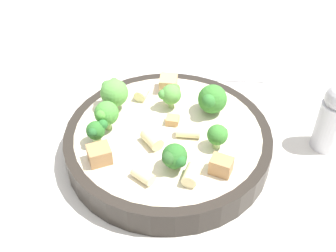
# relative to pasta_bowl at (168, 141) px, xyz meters

# --- Properties ---
(ground_plane) EXTENTS (2.00, 2.00, 0.00)m
(ground_plane) POSITION_rel_pasta_bowl_xyz_m (0.00, 0.00, -0.02)
(ground_plane) COLOR beige
(pasta_bowl) EXTENTS (0.27, 0.27, 0.04)m
(pasta_bowl) POSITION_rel_pasta_bowl_xyz_m (0.00, 0.00, 0.00)
(pasta_bowl) COLOR #28231E
(pasta_bowl) RESTS_ON ground_plane
(broccoli_floret_0) EXTENTS (0.03, 0.03, 0.03)m
(broccoli_floret_0) POSITION_rel_pasta_bowl_xyz_m (0.01, 0.07, 0.04)
(broccoli_floret_0) COLOR #9EC175
(broccoli_floret_0) RESTS_ON pasta_bowl
(broccoli_floret_1) EXTENTS (0.03, 0.03, 0.04)m
(broccoli_floret_1) POSITION_rel_pasta_bowl_xyz_m (0.02, -0.08, 0.04)
(broccoli_floret_1) COLOR #93B766
(broccoli_floret_1) RESTS_ON pasta_bowl
(broccoli_floret_2) EXTENTS (0.04, 0.04, 0.04)m
(broccoli_floret_2) POSITION_rel_pasta_bowl_xyz_m (-0.02, -0.08, 0.04)
(broccoli_floret_2) COLOR #93B766
(broccoli_floret_2) RESTS_ON pasta_bowl
(broccoli_floret_3) EXTENTS (0.03, 0.03, 0.04)m
(broccoli_floret_3) POSITION_rel_pasta_bowl_xyz_m (-0.05, -0.01, 0.04)
(broccoli_floret_3) COLOR #93B766
(broccoli_floret_3) RESTS_ON pasta_bowl
(broccoli_floret_4) EXTENTS (0.03, 0.03, 0.03)m
(broccoli_floret_4) POSITION_rel_pasta_bowl_xyz_m (0.06, 0.03, 0.03)
(broccoli_floret_4) COLOR #84AD60
(broccoli_floret_4) RESTS_ON pasta_bowl
(broccoli_floret_5) EXTENTS (0.03, 0.02, 0.03)m
(broccoli_floret_5) POSITION_rel_pasta_bowl_xyz_m (0.05, -0.08, 0.04)
(broccoli_floret_5) COLOR #9EC175
(broccoli_floret_5) RESTS_ON pasta_bowl
(broccoli_floret_6) EXTENTS (0.04, 0.04, 0.04)m
(broccoli_floret_6) POSITION_rel_pasta_bowl_xyz_m (-0.06, 0.04, 0.04)
(broccoli_floret_6) COLOR #9EC175
(broccoli_floret_6) RESTS_ON pasta_bowl
(rigatoni_0) EXTENTS (0.02, 0.02, 0.02)m
(rigatoni_0) POSITION_rel_pasta_bowl_xyz_m (-0.06, -0.06, 0.02)
(rigatoni_0) COLOR beige
(rigatoni_0) RESTS_ON pasta_bowl
(rigatoni_1) EXTENTS (0.02, 0.03, 0.01)m
(rigatoni_1) POSITION_rel_pasta_bowl_xyz_m (0.09, -0.00, 0.02)
(rigatoni_1) COLOR beige
(rigatoni_1) RESTS_ON pasta_bowl
(rigatoni_2) EXTENTS (0.03, 0.02, 0.02)m
(rigatoni_2) POSITION_rel_pasta_bowl_xyz_m (0.07, 0.05, 0.02)
(rigatoni_2) COLOR beige
(rigatoni_2) RESTS_ON pasta_bowl
(rigatoni_3) EXTENTS (0.02, 0.03, 0.01)m
(rigatoni_3) POSITION_rel_pasta_bowl_xyz_m (-0.00, 0.03, 0.02)
(rigatoni_3) COLOR beige
(rigatoni_3) RESTS_ON pasta_bowl
(rigatoni_4) EXTENTS (0.03, 0.03, 0.02)m
(rigatoni_4) POSITION_rel_pasta_bowl_xyz_m (0.03, -0.01, 0.02)
(rigatoni_4) COLOR beige
(rigatoni_4) RESTS_ON pasta_bowl
(chicken_chunk_0) EXTENTS (0.04, 0.04, 0.02)m
(chicken_chunk_0) POSITION_rel_pasta_bowl_xyz_m (0.08, -0.06, 0.03)
(chicken_chunk_0) COLOR #A87A4C
(chicken_chunk_0) RESTS_ON pasta_bowl
(chicken_chunk_1) EXTENTS (0.02, 0.02, 0.01)m
(chicken_chunk_1) POSITION_rel_pasta_bowl_xyz_m (-0.02, -0.00, 0.02)
(chicken_chunk_1) COLOR tan
(chicken_chunk_1) RESTS_ON pasta_bowl
(chicken_chunk_2) EXTENTS (0.02, 0.03, 0.02)m
(chicken_chunk_2) POSITION_rel_pasta_bowl_xyz_m (0.05, 0.08, 0.03)
(chicken_chunk_2) COLOR #A87A4C
(chicken_chunk_2) RESTS_ON pasta_bowl
(chicken_chunk_3) EXTENTS (0.03, 0.03, 0.02)m
(chicken_chunk_3) POSITION_rel_pasta_bowl_xyz_m (-0.09, -0.03, 0.03)
(chicken_chunk_3) COLOR tan
(chicken_chunk_3) RESTS_ON pasta_bowl
(pepper_shaker) EXTENTS (0.04, 0.04, 0.10)m
(pepper_shaker) POSITION_rel_pasta_bowl_xyz_m (-0.08, 0.20, 0.03)
(pepper_shaker) COLOR silver
(pepper_shaker) RESTS_ON ground_plane
(spoon) EXTENTS (0.07, 0.17, 0.01)m
(spoon) POSITION_rel_pasta_bowl_xyz_m (-0.17, -0.02, -0.02)
(spoon) COLOR silver
(spoon) RESTS_ON ground_plane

